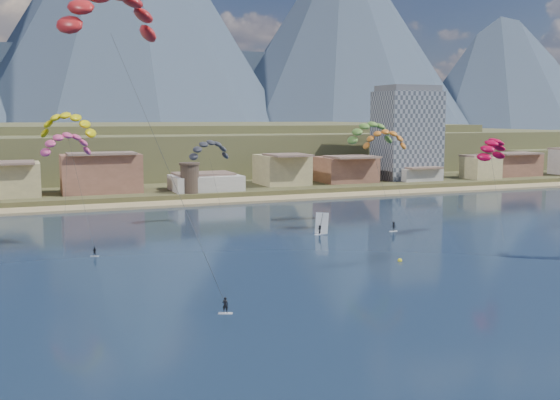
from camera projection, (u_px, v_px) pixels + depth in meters
name	position (u px, v px, depth m)	size (l,w,h in m)	color
ground	(378.00, 314.00, 78.16)	(2400.00, 2400.00, 0.00)	black
beach	(179.00, 203.00, 175.89)	(2200.00, 12.00, 0.90)	tan
land	(67.00, 142.00, 594.66)	(2200.00, 900.00, 4.00)	brown
foothills	(165.00, 148.00, 299.59)	(940.00, 210.00, 18.00)	brown
mountain_ridge	(35.00, 14.00, 813.40)	(2060.00, 480.00, 400.00)	#2D3A4C
town	(18.00, 175.00, 175.07)	(400.00, 24.00, 12.00)	beige
apartment_tower	(407.00, 133.00, 224.96)	(20.00, 16.00, 32.00)	gray
watchtower	(190.00, 178.00, 184.32)	(5.82, 5.82, 8.60)	#47382D
kitesurfer_red	(110.00, 6.00, 82.30)	(19.09, 19.73, 41.76)	silver
kitesurfer_yellow	(67.00, 121.00, 118.21)	(11.17, 17.01, 26.23)	silver
kitesurfer_green	(371.00, 130.00, 143.71)	(11.16, 15.04, 24.24)	silver
distant_kite_pink	(66.00, 140.00, 114.62)	(9.92, 7.22, 22.19)	#262626
distant_kite_dark	(209.00, 147.00, 141.57)	(10.16, 6.89, 20.04)	#262626
distant_kite_orange	(385.00, 136.00, 132.98)	(9.89, 7.31, 22.34)	#262626
distant_kite_red	(492.00, 146.00, 128.30)	(10.24, 8.12, 20.83)	#262626
windsurfer	(321.00, 227.00, 131.16)	(2.53, 2.79, 4.34)	silver
buoy	(400.00, 261.00, 106.77)	(0.74, 0.74, 0.74)	yellow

